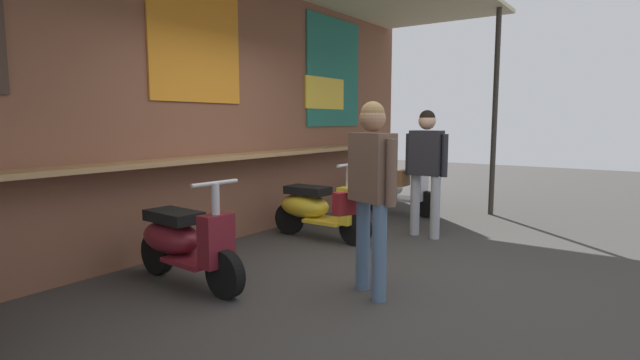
{
  "coord_description": "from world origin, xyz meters",
  "views": [
    {
      "loc": [
        -3.78,
        -2.36,
        1.45
      ],
      "look_at": [
        1.15,
        1.11,
        0.72
      ],
      "focal_mm": 27.1,
      "sensor_mm": 36.0,
      "label": 1
    }
  ],
  "objects_px": {
    "scooter_maroon": "(182,241)",
    "shopper_with_handbag": "(425,161)",
    "scooter_silver": "(392,189)",
    "scooter_yellow": "(315,208)",
    "shopper_browsing": "(370,180)"
  },
  "relations": [
    {
      "from": "scooter_yellow",
      "to": "shopper_with_handbag",
      "type": "relative_size",
      "value": 0.88
    },
    {
      "from": "scooter_maroon",
      "to": "scooter_yellow",
      "type": "bearing_deg",
      "value": 94.14
    },
    {
      "from": "scooter_silver",
      "to": "shopper_with_handbag",
      "type": "relative_size",
      "value": 0.88
    },
    {
      "from": "scooter_yellow",
      "to": "scooter_silver",
      "type": "bearing_deg",
      "value": 90.17
    },
    {
      "from": "scooter_yellow",
      "to": "shopper_with_handbag",
      "type": "height_order",
      "value": "shopper_with_handbag"
    },
    {
      "from": "shopper_with_handbag",
      "to": "shopper_browsing",
      "type": "height_order",
      "value": "shopper_browsing"
    },
    {
      "from": "shopper_with_handbag",
      "to": "scooter_silver",
      "type": "bearing_deg",
      "value": -138.88
    },
    {
      "from": "scooter_silver",
      "to": "shopper_with_handbag",
      "type": "height_order",
      "value": "shopper_with_handbag"
    },
    {
      "from": "scooter_yellow",
      "to": "scooter_silver",
      "type": "distance_m",
      "value": 2.08
    },
    {
      "from": "scooter_maroon",
      "to": "shopper_browsing",
      "type": "xyz_separation_m",
      "value": [
        0.73,
        -1.51,
        0.59
      ]
    },
    {
      "from": "scooter_maroon",
      "to": "scooter_silver",
      "type": "distance_m",
      "value": 4.12
    },
    {
      "from": "scooter_maroon",
      "to": "shopper_browsing",
      "type": "height_order",
      "value": "shopper_browsing"
    },
    {
      "from": "scooter_maroon",
      "to": "shopper_with_handbag",
      "type": "xyz_separation_m",
      "value": [
        2.93,
        -1.05,
        0.57
      ]
    },
    {
      "from": "scooter_yellow",
      "to": "shopper_browsing",
      "type": "bearing_deg",
      "value": -41.03
    },
    {
      "from": "scooter_silver",
      "to": "scooter_maroon",
      "type": "bearing_deg",
      "value": -89.36
    }
  ]
}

